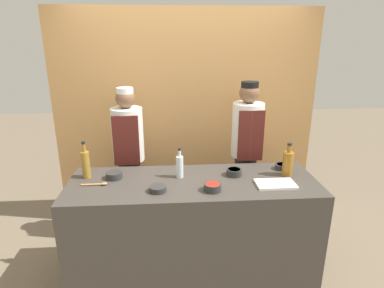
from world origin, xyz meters
name	(u,v)px	position (x,y,z in m)	size (l,w,h in m)	color
ground_plane	(193,274)	(0.00, 0.00, 0.00)	(14.00, 14.00, 0.00)	#756651
cabinet_wall	(186,120)	(0.00, 1.12, 1.20)	(2.88, 0.18, 2.40)	#B7844C
counter	(193,230)	(0.00, 0.00, 0.47)	(2.09, 0.73, 0.95)	#3D3833
sauce_bowl_orange	(114,175)	(-0.67, 0.11, 0.98)	(0.14, 0.14, 0.06)	#2D2D2D
sauce_bowl_purple	(234,172)	(0.36, 0.09, 0.98)	(0.13, 0.13, 0.06)	#2D2D2D
sauce_bowl_red	(213,187)	(0.14, -0.19, 0.98)	(0.14, 0.14, 0.06)	#2D2D2D
sauce_bowl_yellow	(158,188)	(-0.29, -0.17, 0.97)	(0.13, 0.13, 0.04)	#2D2D2D
sauce_bowl_brown	(282,166)	(0.83, 0.21, 0.97)	(0.13, 0.13, 0.05)	#2D2D2D
cutting_board	(275,184)	(0.66, -0.12, 0.96)	(0.32, 0.19, 0.02)	white
bottle_vinegar	(86,164)	(-0.91, 0.14, 1.07)	(0.07, 0.07, 0.32)	olive
bottle_clear	(180,166)	(-0.11, 0.09, 1.05)	(0.06, 0.06, 0.26)	silver
bottle_amber	(288,163)	(0.83, 0.07, 1.06)	(0.09, 0.09, 0.29)	#9E661E
wooden_spoon	(97,184)	(-0.79, -0.02, 0.96)	(0.21, 0.04, 0.02)	#B2844C
chef_left	(129,160)	(-0.61, 0.68, 0.89)	(0.31, 0.31, 1.63)	#28282D
chef_right	(246,154)	(0.61, 0.68, 0.92)	(0.32, 0.32, 1.68)	#28282D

